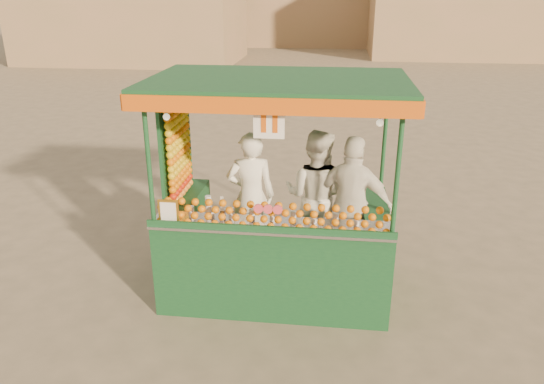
# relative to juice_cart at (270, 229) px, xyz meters

# --- Properties ---
(ground) EXTENTS (90.00, 90.00, 0.00)m
(ground) POSITION_rel_juice_cart_xyz_m (-0.11, 0.20, -0.81)
(ground) COLOR brown
(ground) RESTS_ON ground
(building_right) EXTENTS (9.00, 6.00, 5.00)m
(building_right) POSITION_rel_juice_cart_xyz_m (6.89, 24.20, 1.69)
(building_right) COLOR #9A7558
(building_right) RESTS_ON ground
(juice_cart) EXTENTS (2.74, 1.77, 2.48)m
(juice_cart) POSITION_rel_juice_cart_xyz_m (0.00, 0.00, 0.00)
(juice_cart) COLOR #113E20
(juice_cart) RESTS_ON ground
(vendor_left) EXTENTS (0.61, 0.45, 1.55)m
(vendor_left) POSITION_rel_juice_cart_xyz_m (-0.27, 0.34, 0.25)
(vendor_left) COLOR white
(vendor_left) RESTS_ON ground
(vendor_middle) EXTENTS (0.90, 0.78, 1.58)m
(vendor_middle) POSITION_rel_juice_cart_xyz_m (0.49, 0.41, 0.27)
(vendor_middle) COLOR white
(vendor_middle) RESTS_ON ground
(vendor_right) EXTENTS (1.00, 0.65, 1.59)m
(vendor_right) POSITION_rel_juice_cart_xyz_m (0.91, 0.16, 0.27)
(vendor_right) COLOR white
(vendor_right) RESTS_ON ground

